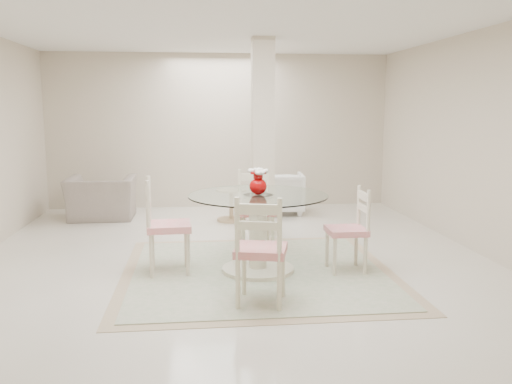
{
  "coord_description": "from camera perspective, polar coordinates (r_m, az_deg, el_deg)",
  "views": [
    {
      "loc": [
        -0.41,
        -6.15,
        1.77
      ],
      "look_at": [
        0.23,
        -0.32,
        0.85
      ],
      "focal_mm": 38.0,
      "sensor_mm": 36.0,
      "label": 1
    }
  ],
  "objects": [
    {
      "name": "column",
      "position": [
        7.51,
        0.71,
        5.72
      ],
      "size": [
        0.3,
        0.3,
        2.7
      ],
      "primitive_type": "cube",
      "color": "beige",
      "rests_on": "ground"
    },
    {
      "name": "side_table",
      "position": [
        8.5,
        -2.61,
        -1.55
      ],
      "size": [
        0.47,
        0.47,
        0.49
      ],
      "color": "tan",
      "rests_on": "ground"
    },
    {
      "name": "armchair_white",
      "position": [
        9.11,
        2.63,
        -0.1
      ],
      "size": [
        0.79,
        0.81,
        0.69
      ],
      "primitive_type": "imported",
      "rotation": [
        0.0,
        0.0,
        3.07
      ],
      "color": "white",
      "rests_on": "ground"
    },
    {
      "name": "recliner_taupe",
      "position": [
        8.98,
        -15.95,
        -0.61
      ],
      "size": [
        1.04,
        0.91,
        0.67
      ],
      "primitive_type": "imported",
      "rotation": [
        0.0,
        0.0,
        3.15
      ],
      "color": "gray",
      "rests_on": "ground"
    },
    {
      "name": "dining_chair_east",
      "position": [
        5.92,
        10.11,
        -3.28
      ],
      "size": [
        0.41,
        0.41,
        1.01
      ],
      "rotation": [
        0.0,
        0.0,
        -1.56
      ],
      "color": "beige",
      "rests_on": "ground"
    },
    {
      "name": "red_vase",
      "position": [
        5.71,
        0.23,
        1.12
      ],
      "size": [
        0.22,
        0.2,
        0.28
      ],
      "color": "#A90506",
      "rests_on": "dining_table"
    },
    {
      "name": "dining_chair_west",
      "position": [
        5.83,
        -9.9,
        -2.78
      ],
      "size": [
        0.48,
        0.48,
        1.14
      ],
      "rotation": [
        0.0,
        0.0,
        1.63
      ],
      "color": "beige",
      "rests_on": "ground"
    },
    {
      "name": "room_shell",
      "position": [
        6.16,
        -2.48,
        9.71
      ],
      "size": [
        6.02,
        7.02,
        2.71
      ],
      "color": "beige",
      "rests_on": "ground"
    },
    {
      "name": "dining_chair_south",
      "position": [
        4.79,
        0.43,
        -5.38
      ],
      "size": [
        0.54,
        0.54,
        1.11
      ],
      "rotation": [
        0.0,
        0.0,
        2.9
      ],
      "color": "beige",
      "rests_on": "ground"
    },
    {
      "name": "dining_chair_north",
      "position": [
        6.79,
        -0.1,
        -1.21
      ],
      "size": [
        0.46,
        0.46,
        1.09
      ],
      "rotation": [
        0.0,
        0.0,
        0.04
      ],
      "color": "beige",
      "rests_on": "ground"
    },
    {
      "name": "dining_table",
      "position": [
        5.82,
        0.21,
        -4.35
      ],
      "size": [
        1.48,
        1.48,
        0.85
      ],
      "rotation": [
        0.0,
        0.0,
        -0.08
      ],
      "color": "beige",
      "rests_on": "ground"
    },
    {
      "name": "area_rug",
      "position": [
        5.93,
        0.21,
        -8.37
      ],
      "size": [
        2.91,
        2.91,
        0.02
      ],
      "color": "tan",
      "rests_on": "ground"
    },
    {
      "name": "ground",
      "position": [
        6.41,
        -2.37,
        -7.11
      ],
      "size": [
        7.0,
        7.0,
        0.0
      ],
      "primitive_type": "plane",
      "color": "white",
      "rests_on": "ground"
    }
  ]
}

